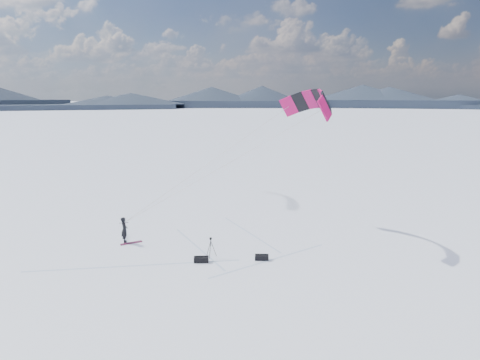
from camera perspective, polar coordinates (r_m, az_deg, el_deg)
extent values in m
plane|color=white|center=(23.83, -8.33, -10.53)|extent=(1800.00, 1800.00, 0.00)
cube|color=#18222F|center=(339.83, 17.04, 10.09)|extent=(152.40, 113.97, 4.35)
cone|color=#18222F|center=(339.79, 17.06, 10.46)|extent=(87.43, 87.43, 8.00)
cube|color=#18222F|center=(341.97, -2.02, 10.59)|extent=(155.54, 70.36, 4.35)
cone|color=#18222F|center=(341.93, -2.03, 10.96)|extent=(74.14, 74.14, 8.00)
cube|color=#18222F|center=(341.64, -21.02, 9.84)|extent=(155.54, 70.36, 4.35)
cone|color=#18222F|center=(341.60, -21.05, 10.20)|extent=(74.14, 74.14, 8.00)
cube|color=#A3B8D4|center=(20.54, -22.21, -15.10)|extent=(6.00, 0.12, 0.01)
cube|color=#A3B8D4|center=(22.36, -16.75, -12.46)|extent=(3.52, 7.29, 0.01)
cube|color=#A3B8D4|center=(24.37, -12.24, -10.15)|extent=(6.45, 7.79, 0.01)
cube|color=#A3B8D4|center=(26.54, -8.49, -8.16)|extent=(11.66, 3.07, 0.01)
imported|color=black|center=(26.54, -16.02, -8.51)|extent=(0.46, 0.64, 1.64)
cube|color=maroon|center=(26.28, -15.21, -8.63)|extent=(1.36, 0.64, 0.04)
cylinder|color=black|center=(23.29, -3.77, -9.69)|extent=(0.36, 0.07, 0.98)
cylinder|color=black|center=(23.36, -4.46, -9.63)|extent=(0.24, 0.30, 0.98)
cylinder|color=black|center=(23.10, -4.29, -9.88)|extent=(0.16, 0.34, 0.98)
cylinder|color=black|center=(23.13, -4.18, -8.98)|extent=(0.03, 0.03, 0.32)
cube|color=black|center=(23.06, -4.19, -8.48)|extent=(0.07, 0.07, 0.05)
cube|color=black|center=(23.03, -4.20, -8.29)|extent=(0.13, 0.10, 0.09)
cylinder|color=black|center=(23.11, -4.22, -8.22)|extent=(0.06, 0.09, 0.06)
cube|color=black|center=(22.73, -5.53, -11.18)|extent=(0.85, 0.50, 0.30)
cylinder|color=black|center=(22.66, -5.54, -10.78)|extent=(0.77, 0.19, 0.08)
cube|color=black|center=(22.95, 3.11, -10.92)|extent=(0.84, 0.55, 0.29)
cylinder|color=black|center=(22.89, 3.12, -10.54)|extent=(0.73, 0.27, 0.09)
cube|color=#B40B51|center=(24.99, 11.94, 9.96)|extent=(1.34, 0.87, 1.60)
cube|color=black|center=(25.93, 12.20, 10.68)|extent=(1.15, 1.01, 1.50)
cube|color=#B40B51|center=(26.93, 11.91, 11.14)|extent=(0.94, 1.07, 1.38)
cube|color=black|center=(27.90, 11.14, 11.32)|extent=(0.86, 1.07, 1.25)
cube|color=#B40B51|center=(28.78, 9.99, 11.24)|extent=(1.07, 1.05, 1.38)
cube|color=black|center=(29.51, 8.58, 10.91)|extent=(1.27, 0.95, 1.50)
cube|color=#B40B51|center=(30.03, 7.00, 10.38)|extent=(1.43, 0.79, 1.60)
cylinder|color=#9E9E9F|center=(24.56, -2.51, 1.92)|extent=(12.21, 1.93, 7.05)
cylinder|color=#9E9E9F|center=(27.24, -3.84, 2.88)|extent=(11.82, 3.64, 7.05)
cylinder|color=black|center=(26.13, -16.18, -5.87)|extent=(0.55, 0.07, 0.03)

